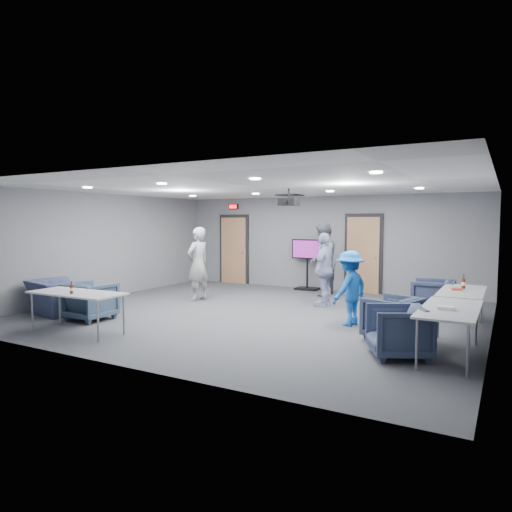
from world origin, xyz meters
The scene contains 29 objects.
floor centered at (0.00, 0.00, 0.00)m, with size 9.00×9.00×0.00m, color #323439.
ceiling centered at (0.00, 0.00, 2.70)m, with size 9.00×9.00×0.00m, color silver.
wall_back centered at (0.00, 4.00, 1.35)m, with size 9.00×0.02×2.70m, color slate.
wall_front centered at (0.00, -4.00, 1.35)m, with size 9.00×0.02×2.70m, color slate.
wall_left centered at (-4.50, 0.00, 1.35)m, with size 0.02×8.00×2.70m, color slate.
wall_right centered at (4.50, 0.00, 1.35)m, with size 0.02×8.00×2.70m, color slate.
door_left centered at (-3.00, 3.95, 1.07)m, with size 1.06×0.17×2.24m.
door_right centered at (1.20, 3.95, 1.07)m, with size 1.06×0.17×2.24m.
exit_sign centered at (-3.00, 3.93, 2.45)m, with size 0.32×0.08×0.16m.
hvac_diffuser centered at (-0.50, 2.80, 2.69)m, with size 0.60×0.60×0.03m, color black.
downlights centered at (0.00, 0.00, 2.68)m, with size 6.18×3.78×0.02m.
person_a centered at (-2.09, 0.78, 0.92)m, with size 0.67×0.44×1.84m, color #979996.
person_b centered at (0.37, 3.00, 0.97)m, with size 0.94×0.73×1.94m, color slate.
person_c centered at (0.96, 1.60, 0.86)m, with size 1.01×0.42×1.72m, color #A0A9CD.
person_d centered at (2.09, -0.06, 0.71)m, with size 0.92×0.53×1.43m, color blue.
chair_right_a centered at (3.35, 1.68, 0.38)m, with size 0.82×0.85×0.77m, color #323A56.
chair_right_b centered at (3.06, -0.79, 0.37)m, with size 0.79×0.82×0.74m, color #323C56.
chair_right_c centered at (3.35, -1.71, 0.38)m, with size 0.81×0.83×0.76m, color #36415D.
chair_front_a centered at (-2.61, -2.13, 0.38)m, with size 0.82×0.84×0.77m, color #384A60.
chair_front_b centered at (-3.71, -2.06, 0.36)m, with size 1.12×0.98×0.73m, color #3E476B.
table_right_a centered at (4.00, 0.55, 0.68)m, with size 0.74×1.78×0.73m.
table_right_b centered at (4.00, -1.35, 0.69)m, with size 0.78×1.87×0.73m.
table_front_left centered at (-1.96, -3.00, 0.68)m, with size 1.81×0.80×0.73m.
bottle_front centered at (-1.89, -3.16, 0.81)m, with size 0.06×0.06×0.23m.
bottle_right centered at (4.00, 0.81, 0.83)m, with size 0.07×0.07×0.27m.
snack_box centered at (3.90, 0.53, 0.75)m, with size 0.19×0.13×0.04m, color #D74F35.
wrapper centered at (3.97, -1.54, 0.75)m, with size 0.22×0.15×0.05m, color silver.
tv_stand centered at (-0.37, 3.75, 0.83)m, with size 0.96×0.46×1.47m.
projector centered at (0.53, 0.53, 2.40)m, with size 0.39×0.38×0.37m.
Camera 1 is at (4.72, -8.44, 1.99)m, focal length 32.00 mm.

